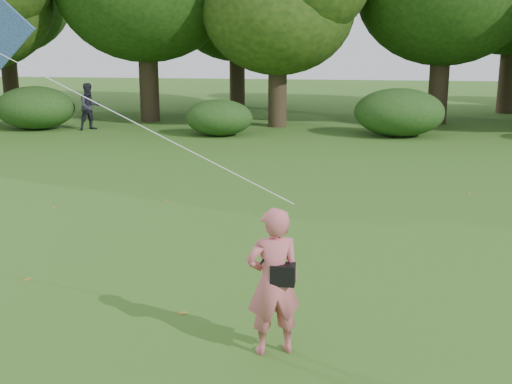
# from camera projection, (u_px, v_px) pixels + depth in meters

# --- Properties ---
(ground) EXTENTS (100.00, 100.00, 0.00)m
(ground) POSITION_uv_depth(u_px,v_px,m) (270.00, 340.00, 8.40)
(ground) COLOR #265114
(ground) RESTS_ON ground
(man_kite_flyer) EXTENTS (0.81, 0.67, 1.89)m
(man_kite_flyer) POSITION_uv_depth(u_px,v_px,m) (273.00, 282.00, 7.88)
(man_kite_flyer) COLOR #C95E68
(man_kite_flyer) RESTS_ON ground
(bystander_left) EXTENTS (1.18, 1.19, 1.94)m
(bystander_left) POSITION_uv_depth(u_px,v_px,m) (90.00, 107.00, 26.69)
(bystander_left) COLOR #23232F
(bystander_left) RESTS_ON ground
(crossbody_bag) EXTENTS (0.43, 0.20, 0.73)m
(crossbody_bag) POSITION_uv_depth(u_px,v_px,m) (283.00, 273.00, 7.80)
(crossbody_bag) COLOR black
(crossbody_bag) RESTS_ON ground
(shrub_band) EXTENTS (39.15, 3.22, 1.88)m
(shrub_band) POSITION_uv_depth(u_px,v_px,m) (303.00, 114.00, 25.22)
(shrub_band) COLOR #264919
(shrub_band) RESTS_ON ground
(fallen_leaves) EXTENTS (10.15, 12.67, 0.01)m
(fallen_leaves) POSITION_uv_depth(u_px,v_px,m) (224.00, 286.00, 10.21)
(fallen_leaves) COLOR olive
(fallen_leaves) RESTS_ON ground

